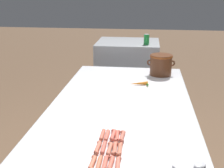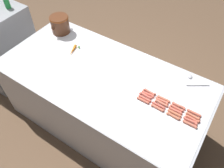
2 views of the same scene
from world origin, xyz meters
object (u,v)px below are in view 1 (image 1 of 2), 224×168
Objects in this scene: hot_dog_15 at (117,136)px; hot_dog_17 at (118,165)px; hot_dog_9 at (105,163)px; hot_dog_13 at (111,164)px; hot_dog_5 at (99,163)px; soda_can at (147,39)px; back_cabinet at (127,80)px; hot_dog_2 at (98,148)px; hot_dog_1 at (92,163)px; hot_dog_18 at (120,149)px; hot_dog_11 at (113,135)px; hot_dog_19 at (122,136)px; hot_dog_3 at (102,135)px; hot_dog_7 at (107,135)px; hot_dog_14 at (115,148)px; bean_pot at (161,64)px; hot_dog_6 at (104,147)px; carrot at (139,84)px; hot_dog_10 at (109,149)px.

hot_dog_15 is 0.29m from hot_dog_17.
hot_dog_9 is 0.03m from hot_dog_13.
soda_can is (0.20, 2.32, 0.22)m from hot_dog_5.
back_cabinet is 0.64m from soda_can.
hot_dog_17 is at bearing -49.82° from hot_dog_2.
hot_dog_15 is at bearing -87.57° from back_cabinet.
hot_dog_1 is 1.04× the size of soda_can.
hot_dog_13 is at bearing -102.55° from hot_dog_18.
hot_dog_11 is (0.06, 0.30, 0.00)m from hot_dog_1.
hot_dog_19 is (-0.00, 0.29, 0.00)m from hot_dog_17.
hot_dog_13 is 2.33m from soda_can.
hot_dog_3 is at bearing 128.01° from hot_dog_18.
hot_dog_7 is 0.29m from hot_dog_9.
hot_dog_14 is 0.47× the size of bean_pot.
hot_dog_13 and hot_dog_19 have the same top height.
hot_dog_18 is 1.00× the size of hot_dog_19.
hot_dog_2 is 0.03m from hot_dog_6.
bean_pot is at bearing 77.52° from hot_dog_15.
hot_dog_6 is 0.16m from hot_dog_13.
hot_dog_9 is 1.00× the size of hot_dog_14.
hot_dog_15 is at bearing 90.81° from hot_dog_14.
hot_dog_3 is 0.03m from hot_dog_7.
hot_dog_17 is (0.09, -0.00, 0.00)m from hot_dog_5.
back_cabinet is 7.84× the size of hot_dog_15.
hot_dog_13 and hot_dog_15 have the same top height.
hot_dog_5 is at bearing -84.45° from hot_dog_3.
hot_dog_1 is at bearing -178.74° from hot_dog_17.
hot_dog_19 is at bearing -9.44° from hot_dog_11.
hot_dog_14 is 1.00× the size of hot_dog_17.
hot_dog_7 is at bearing 179.48° from hot_dog_15.
hot_dog_3 is at bearing 101.42° from hot_dog_9.
hot_dog_13 is 0.29m from hot_dog_19.
hot_dog_14 is 1.00× the size of hot_dog_15.
hot_dog_2 is 1.00× the size of hot_dog_19.
carrot is (0.18, 0.98, 0.00)m from hot_dog_3.
carrot is (0.15, 1.12, 0.00)m from hot_dog_6.
soda_can reaches higher than hot_dog_10.
hot_dog_5 is 0.06m from hot_dog_13.
hot_dog_6 is at bearing -113.65° from hot_dog_15.
hot_dog_15 is at bearing 57.34° from hot_dog_2.
hot_dog_3 is 1.00× the size of hot_dog_18.
hot_dog_6 is 0.03m from hot_dog_10.
hot_dog_6 is 1.52m from bean_pot.
hot_dog_10 and hot_dog_11 have the same top height.
hot_dog_2 is 0.06m from hot_dog_10.
hot_dog_5 is 0.30m from hot_dog_15.
hot_dog_11 is at bearing 4.30° from hot_dog_3.
hot_dog_15 is 1.04× the size of soda_can.
hot_dog_1 is 0.15m from hot_dog_2.
hot_dog_13 is (0.06, -0.15, 0.00)m from hot_dog_6.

